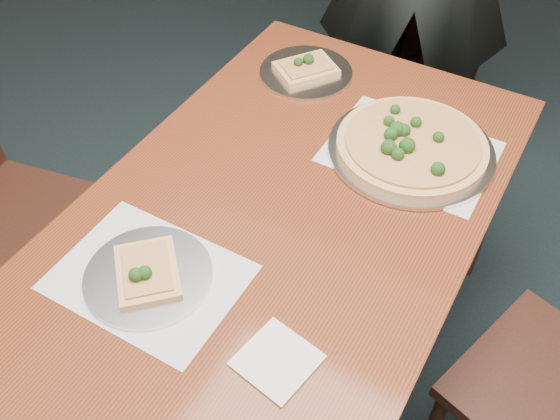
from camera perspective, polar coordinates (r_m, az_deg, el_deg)
The scene contains 8 objects.
dining_table at distance 1.57m, azimuth 0.00°, elevation -2.30°, with size 0.90×1.50×0.75m.
chair_far at distance 2.48m, azimuth 12.79°, elevation 13.23°, with size 0.49×0.49×0.91m.
placemat_main at distance 1.68m, azimuth 11.84°, elevation 5.24°, with size 0.42×0.32×0.00m, color white.
placemat_near at distance 1.40m, azimuth -11.91°, elevation -6.03°, with size 0.40×0.30×0.00m, color white.
pizza_pan at distance 1.67m, azimuth 11.88°, elevation 5.78°, with size 0.44×0.44×0.07m.
slice_plate_near at distance 1.39m, azimuth -12.01°, elevation -5.74°, with size 0.28×0.28×0.06m.
slice_plate_far at distance 1.92m, azimuth 2.39°, elevation 12.65°, with size 0.28×0.28×0.06m.
napkin at distance 1.25m, azimuth -0.27°, elevation -13.58°, with size 0.14×0.14×0.01m, color white.
Camera 1 is at (0.30, -0.56, 1.84)m, focal length 40.00 mm.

